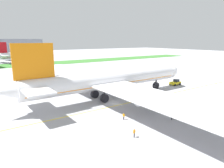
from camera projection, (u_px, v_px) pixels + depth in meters
ground_plane at (114, 103)px, 55.73m from camera, size 600.00×600.00×0.00m
apron_taxi_line at (119, 105)px, 54.06m from camera, size 280.00×0.36×0.01m
grass_median_strip at (27, 65)px, 142.10m from camera, size 320.00×24.00×0.10m
airliner_foreground at (108, 80)px, 59.11m from camera, size 60.39×97.89×16.42m
pushback_tug at (175, 82)px, 77.90m from camera, size 6.19×2.67×2.18m
ground_crew_wingwalker_port at (134, 132)px, 35.97m from camera, size 0.54×0.40×1.66m
ground_crew_marshaller_front at (172, 115)px, 43.87m from camera, size 0.38×0.55×1.64m
ground_crew_wingwalker_starboard at (124, 116)px, 43.96m from camera, size 0.32×0.53×1.56m
service_truck_baggage_loader at (36, 72)px, 100.00m from camera, size 5.51×3.97×2.74m
parked_airliner_far_centre at (21, 55)px, 157.95m from camera, size 41.01×64.65×15.58m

